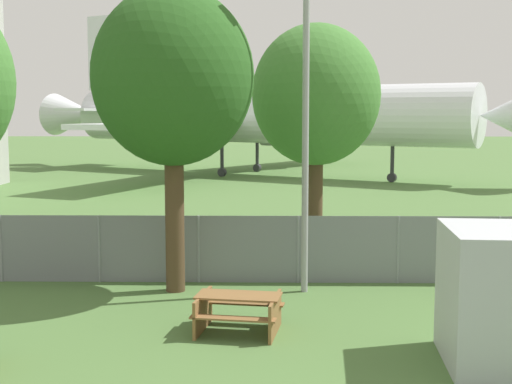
{
  "coord_description": "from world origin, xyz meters",
  "views": [
    {
      "loc": [
        -0.76,
        -7.15,
        4.36
      ],
      "look_at": [
        -1.12,
        13.75,
        2.0
      ],
      "focal_mm": 50.0,
      "sensor_mm": 36.0,
      "label": 1
    }
  ],
  "objects_px": {
    "tree_left_of_cabin": "(316,96)",
    "picnic_bench_near_cabin": "(239,309)",
    "tree_near_hangar": "(173,78)",
    "airplane": "(253,116)"
  },
  "relations": [
    {
      "from": "picnic_bench_near_cabin",
      "to": "tree_near_hangar",
      "type": "height_order",
      "value": "tree_near_hangar"
    },
    {
      "from": "picnic_bench_near_cabin",
      "to": "airplane",
      "type": "bearing_deg",
      "value": 90.75
    },
    {
      "from": "airplane",
      "to": "tree_left_of_cabin",
      "type": "relative_size",
      "value": 5.01
    },
    {
      "from": "picnic_bench_near_cabin",
      "to": "tree_left_of_cabin",
      "type": "xyz_separation_m",
      "value": [
        2.03,
        7.99,
        4.37
      ]
    },
    {
      "from": "airplane",
      "to": "tree_near_hangar",
      "type": "height_order",
      "value": "airplane"
    },
    {
      "from": "tree_left_of_cabin",
      "to": "picnic_bench_near_cabin",
      "type": "bearing_deg",
      "value": -104.23
    },
    {
      "from": "airplane",
      "to": "picnic_bench_near_cabin",
      "type": "height_order",
      "value": "airplane"
    },
    {
      "from": "airplane",
      "to": "picnic_bench_near_cabin",
      "type": "xyz_separation_m",
      "value": [
        0.47,
        -35.7,
        -3.62
      ]
    },
    {
      "from": "tree_left_of_cabin",
      "to": "airplane",
      "type": "bearing_deg",
      "value": 95.14
    },
    {
      "from": "tree_near_hangar",
      "to": "airplane",
      "type": "bearing_deg",
      "value": 87.86
    }
  ]
}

